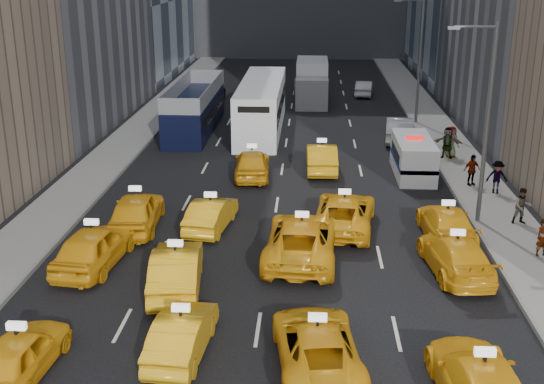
{
  "coord_description": "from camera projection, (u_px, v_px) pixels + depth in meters",
  "views": [
    {
      "loc": [
        1.6,
        -17.56,
        11.45
      ],
      "look_at": [
        -0.01,
        10.07,
        2.0
      ],
      "focal_mm": 45.0,
      "sensor_mm": 36.0,
      "label": 1
    }
  ],
  "objects": [
    {
      "name": "taxi_12",
      "position": [
        137.0,
        211.0,
        30.36
      ],
      "size": [
        2.27,
        5.03,
        1.68
      ],
      "primitive_type": "imported",
      "rotation": [
        0.0,
        0.0,
        3.2
      ],
      "color": "#FFB215",
      "rests_on": "ground"
    },
    {
      "name": "misc_car_0",
      "position": [
        399.0,
        129.0,
        45.12
      ],
      "size": [
        2.27,
        5.08,
        1.62
      ],
      "primitive_type": "imported",
      "rotation": [
        0.0,
        0.0,
        3.03
      ],
      "color": "#B0B4B8",
      "rests_on": "ground"
    },
    {
      "name": "pedestrian_1",
      "position": [
        522.0,
        206.0,
        30.53
      ],
      "size": [
        0.84,
        0.49,
        1.66
      ],
      "primitive_type": "imported",
      "rotation": [
        0.0,
        0.0,
        0.06
      ],
      "color": "gray",
      "rests_on": "sidewalk_east"
    },
    {
      "name": "taxi_5",
      "position": [
        182.0,
        334.0,
        20.69
      ],
      "size": [
        1.73,
        4.2,
        1.35
      ],
      "primitive_type": "imported",
      "rotation": [
        0.0,
        0.0,
        3.07
      ],
      "color": "#FFB215",
      "rests_on": "ground"
    },
    {
      "name": "pedestrian_0",
      "position": [
        543.0,
        238.0,
        27.19
      ],
      "size": [
        0.62,
        0.47,
        1.55
      ],
      "primitive_type": "imported",
      "rotation": [
        0.0,
        0.0,
        0.18
      ],
      "color": "gray",
      "rests_on": "sidewalk_east"
    },
    {
      "name": "taxi_15",
      "position": [
        447.0,
        223.0,
        29.23
      ],
      "size": [
        2.08,
        5.01,
        1.45
      ],
      "primitive_type": "imported",
      "rotation": [
        0.0,
        0.0,
        3.15
      ],
      "color": "#FFB215",
      "rests_on": "ground"
    },
    {
      "name": "taxi_10",
      "position": [
        302.0,
        239.0,
        27.32
      ],
      "size": [
        3.12,
        6.17,
        1.67
      ],
      "primitive_type": "imported",
      "rotation": [
        0.0,
        0.0,
        3.08
      ],
      "color": "#FFB215",
      "rests_on": "ground"
    },
    {
      "name": "misc_car_2",
      "position": [
        307.0,
        82.0,
        62.49
      ],
      "size": [
        2.42,
        5.77,
        1.66
      ],
      "primitive_type": "imported",
      "rotation": [
        0.0,
        0.0,
        3.16
      ],
      "color": "slate",
      "rests_on": "ground"
    },
    {
      "name": "city_bus",
      "position": [
        262.0,
        106.0,
        47.92
      ],
      "size": [
        4.42,
        13.64,
        3.46
      ],
      "rotation": [
        0.0,
        0.0,
        -0.12
      ],
      "color": "white",
      "rests_on": "ground"
    },
    {
      "name": "taxi_14",
      "position": [
        344.0,
        213.0,
        30.37
      ],
      "size": [
        3.24,
        5.8,
        1.53
      ],
      "primitive_type": "imported",
      "rotation": [
        0.0,
        0.0,
        3.01
      ],
      "color": "#FFB215",
      "rests_on": "ground"
    },
    {
      "name": "taxi_6",
      "position": [
        317.0,
        345.0,
        20.02
      ],
      "size": [
        3.0,
        5.37,
        1.42
      ],
      "primitive_type": "imported",
      "rotation": [
        0.0,
        0.0,
        3.27
      ],
      "color": "#FFB215",
      "rests_on": "ground"
    },
    {
      "name": "nypd_van",
      "position": [
        413.0,
        158.0,
        37.95
      ],
      "size": [
        2.12,
        5.22,
        2.22
      ],
      "rotation": [
        0.0,
        0.0,
        -0.02
      ],
      "color": "white",
      "rests_on": "ground"
    },
    {
      "name": "pedestrian_4",
      "position": [
        452.0,
        142.0,
        40.93
      ],
      "size": [
        1.01,
        0.72,
        1.87
      ],
      "primitive_type": "imported",
      "rotation": [
        0.0,
        0.0,
        0.27
      ],
      "color": "gray",
      "rests_on": "sidewalk_east"
    },
    {
      "name": "misc_car_3",
      "position": [
        262.0,
        85.0,
        61.84
      ],
      "size": [
        1.95,
        4.03,
        1.32
      ],
      "primitive_type": "imported",
      "rotation": [
        0.0,
        0.0,
        3.24
      ],
      "color": "black",
      "rests_on": "ground"
    },
    {
      "name": "misc_car_1",
      "position": [
        206.0,
        93.0,
        57.39
      ],
      "size": [
        3.09,
        5.87,
        1.58
      ],
      "primitive_type": "imported",
      "rotation": [
        0.0,
        0.0,
        3.06
      ],
      "color": "black",
      "rests_on": "ground"
    },
    {
      "name": "curb_east",
      "position": [
        427.0,
        148.0,
        43.47
      ],
      "size": [
        0.15,
        90.0,
        0.18
      ],
      "primitive_type": "cube",
      "color": "slate",
      "rests_on": "ground"
    },
    {
      "name": "taxi_13",
      "position": [
        211.0,
        214.0,
        30.39
      ],
      "size": [
        2.04,
        4.39,
        1.39
      ],
      "primitive_type": "imported",
      "rotation": [
        0.0,
        0.0,
        3.0
      ],
      "color": "#FFB215",
      "rests_on": "ground"
    },
    {
      "name": "double_decker",
      "position": [
        195.0,
        107.0,
        47.69
      ],
      "size": [
        2.74,
        11.56,
        3.36
      ],
      "rotation": [
        0.0,
        0.0,
        -0.01
      ],
      "color": "black",
      "rests_on": "ground"
    },
    {
      "name": "taxi_16",
      "position": [
        252.0,
        164.0,
        37.59
      ],
      "size": [
        2.15,
        4.75,
        1.58
      ],
      "primitive_type": "imported",
      "rotation": [
        0.0,
        0.0,
        3.2
      ],
      "color": "#FFB215",
      "rests_on": "ground"
    },
    {
      "name": "taxi_4",
      "position": [
        20.0,
        354.0,
        19.6
      ],
      "size": [
        1.98,
        4.22,
        1.4
      ],
      "primitive_type": "imported",
      "rotation": [
        0.0,
        0.0,
        3.06
      ],
      "color": "#FFB215",
      "rests_on": "ground"
    },
    {
      "name": "ground",
      "position": [
        253.0,
        364.0,
        20.38
      ],
      "size": [
        160.0,
        160.0,
        0.0
      ],
      "primitive_type": "plane",
      "color": "black",
      "rests_on": "ground"
    },
    {
      "name": "pedestrian_2",
      "position": [
        497.0,
        177.0,
        34.54
      ],
      "size": [
        1.14,
        0.58,
        1.7
      ],
      "primitive_type": "imported",
      "rotation": [
        0.0,
        0.0,
        -0.11
      ],
      "color": "gray",
      "rests_on": "sidewalk_east"
    },
    {
      "name": "taxi_9",
      "position": [
        177.0,
        269.0,
        24.74
      ],
      "size": [
        2.24,
        5.03,
        1.61
      ],
      "primitive_type": "imported",
      "rotation": [
        0.0,
        0.0,
        3.25
      ],
      "color": "#FFB215",
      "rests_on": "ground"
    },
    {
      "name": "curb_west",
      "position": [
        147.0,
        143.0,
        44.46
      ],
      "size": [
        0.15,
        90.0,
        0.18
      ],
      "primitive_type": "cube",
      "color": "slate",
      "rests_on": "ground"
    },
    {
      "name": "box_truck",
      "position": [
        312.0,
        82.0,
        57.17
      ],
      "size": [
        2.66,
        7.59,
        3.46
      ],
      "rotation": [
        0.0,
        0.0,
        0.01
      ],
      "color": "silver",
      "rests_on": "ground"
    },
    {
      "name": "streetlight_near",
      "position": [
        485.0,
        118.0,
        29.62
      ],
      "size": [
        2.15,
        0.22,
        9.0
      ],
      "color": "#595B60",
      "rests_on": "ground"
    },
    {
      "name": "taxi_17",
      "position": [
        321.0,
        157.0,
        38.76
      ],
      "size": [
        1.79,
        4.81,
        1.57
      ],
      "primitive_type": "imported",
      "rotation": [
        0.0,
        0.0,
        3.17
      ],
      "color": "#FFB215",
      "rests_on": "ground"
    },
    {
      "name": "pedestrian_5",
      "position": [
        447.0,
        143.0,
        40.71
      ],
      "size": [
        1.81,
        0.88,
        1.88
      ],
      "primitive_type": "imported",
      "rotation": [
        0.0,
        0.0,
        -0.23
      ],
      "color": "gray",
      "rests_on": "sidewalk_east"
    },
    {
      "name": "pedestrian_3",
      "position": [
        472.0,
        170.0,
        35.77
      ],
      "size": [
        1.07,
        0.8,
        1.67
      ],
      "primitive_type": "imported",
      "rotation": [
        0.0,
        0.0,
        0.41
      ],
      "color": "gray",
      "rests_on": "sidewalk_east"
    },
    {
      "name": "sidewalk_west",
      "position": [
        125.0,
        143.0,
        44.55
      ],
      "size": [
        3.0,
        90.0,
        0.15
      ],
      "primitive_type": "cube",
      "color": "gray",
      "rests_on": "ground"
    },
    {
      "name": "misc_car_4",
      "position": [
        364.0,
        88.0,
        60.25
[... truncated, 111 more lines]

